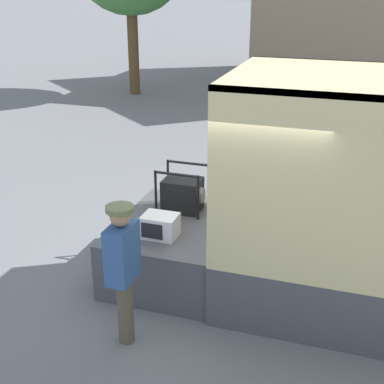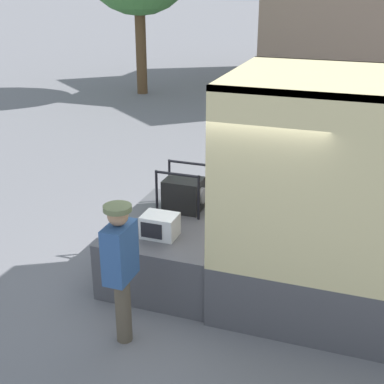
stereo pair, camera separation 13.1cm
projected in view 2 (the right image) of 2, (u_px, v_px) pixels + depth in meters
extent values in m
plane|color=slate|center=(228.00, 281.00, 7.30)|extent=(160.00, 160.00, 0.00)
cylinder|color=silver|center=(333.00, 252.00, 6.01)|extent=(0.33, 0.33, 0.41)
cube|color=#4C4C51|center=(176.00, 247.00, 7.39)|extent=(1.51, 2.02, 0.78)
cube|color=white|center=(160.00, 226.00, 6.79)|extent=(0.44, 0.34, 0.29)
cube|color=black|center=(151.00, 231.00, 6.65)|extent=(0.28, 0.01, 0.20)
cube|color=black|center=(184.00, 194.00, 7.53)|extent=(0.52, 0.41, 0.46)
cylinder|color=slate|center=(197.00, 195.00, 7.46)|extent=(0.19, 0.23, 0.23)
cylinder|color=black|center=(157.00, 192.00, 7.38)|extent=(0.04, 0.04, 0.64)
cylinder|color=black|center=(199.00, 198.00, 7.19)|extent=(0.04, 0.04, 0.64)
cylinder|color=black|center=(170.00, 180.00, 7.80)|extent=(0.04, 0.04, 0.64)
cylinder|color=black|center=(209.00, 185.00, 7.61)|extent=(0.04, 0.04, 0.64)
cylinder|color=black|center=(177.00, 174.00, 7.17)|extent=(0.61, 0.04, 0.04)
cylinder|color=black|center=(189.00, 163.00, 7.59)|extent=(0.61, 0.04, 0.04)
cylinder|color=brown|center=(123.00, 309.00, 5.98)|extent=(0.18, 0.18, 0.81)
cube|color=#2D5189|center=(120.00, 252.00, 5.70)|extent=(0.24, 0.44, 0.64)
sphere|color=tan|center=(118.00, 215.00, 5.54)|extent=(0.22, 0.22, 0.22)
cylinder|color=#606B47|center=(117.00, 208.00, 5.51)|extent=(0.30, 0.30, 0.06)
cylinder|color=brown|center=(141.00, 53.00, 18.26)|extent=(0.36, 0.36, 2.78)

